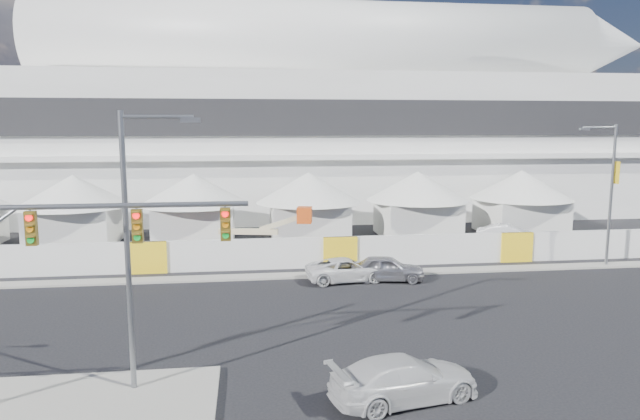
{
  "coord_description": "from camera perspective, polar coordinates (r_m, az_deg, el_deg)",
  "views": [
    {
      "loc": [
        0.14,
        -21.09,
        9.07
      ],
      "look_at": [
        4.13,
        10.0,
        4.43
      ],
      "focal_mm": 32.0,
      "sensor_mm": 36.0,
      "label": 1
    }
  ],
  "objects": [
    {
      "name": "lot_car_a",
      "position": [
        45.91,
        18.39,
        -2.41
      ],
      "size": [
        3.61,
        5.07,
        1.59
      ],
      "primitive_type": "imported",
      "rotation": [
        0.0,
        0.0,
        1.12
      ],
      "color": "silver",
      "rests_on": "ground"
    },
    {
      "name": "hoarding_fence",
      "position": [
        36.96,
        2.0,
        -4.21
      ],
      "size": [
        70.0,
        0.25,
        2.0
      ],
      "primitive_type": "cube",
      "color": "silver",
      "rests_on": "ground"
    },
    {
      "name": "ground",
      "position": [
        22.95,
        -7.3,
        -14.93
      ],
      "size": [
        160.0,
        160.0,
        0.0
      ],
      "primitive_type": "plane",
      "color": "black",
      "rests_on": "ground"
    },
    {
      "name": "streetlight_median",
      "position": [
        19.86,
        -18.09,
        -2.19
      ],
      "size": [
        2.61,
        0.26,
        9.42
      ],
      "color": "slate",
      "rests_on": "median_island"
    },
    {
      "name": "pickup_near",
      "position": [
        19.95,
        8.42,
        -16.34
      ],
      "size": [
        3.19,
        5.46,
        1.49
      ],
      "primitive_type": "imported",
      "rotation": [
        0.0,
        0.0,
        1.8
      ],
      "color": "silver",
      "rests_on": "ground"
    },
    {
      "name": "sedan_silver",
      "position": [
        34.01,
        6.7,
        -5.8
      ],
      "size": [
        2.46,
        4.64,
        1.5
      ],
      "primitive_type": "imported",
      "rotation": [
        0.0,
        0.0,
        1.41
      ],
      "color": "#A0A0A4",
      "rests_on": "ground"
    },
    {
      "name": "streetlight_curb",
      "position": [
        40.84,
        26.92,
        2.24
      ],
      "size": [
        2.72,
        0.61,
        9.18
      ],
      "color": "gray",
      "rests_on": "ground"
    },
    {
      "name": "traffic_mast",
      "position": [
        19.89,
        -28.91,
        -6.59
      ],
      "size": [
        9.76,
        0.72,
        7.44
      ],
      "color": "gray",
      "rests_on": "median_island"
    },
    {
      "name": "tent_row",
      "position": [
        45.47,
        -6.79,
        0.87
      ],
      "size": [
        53.4,
        8.4,
        5.4
      ],
      "color": "silver",
      "rests_on": "ground"
    },
    {
      "name": "far_curb",
      "position": [
        40.05,
        22.76,
        -5.26
      ],
      "size": [
        80.0,
        1.2,
        0.12
      ],
      "primitive_type": "cube",
      "color": "gray",
      "rests_on": "ground"
    },
    {
      "name": "median_island",
      "position": [
        21.11,
        -24.64,
        -17.61
      ],
      "size": [
        10.0,
        5.0,
        0.15
      ],
      "primitive_type": "cube",
      "color": "gray",
      "rests_on": "ground"
    },
    {
      "name": "pickup_curb",
      "position": [
        33.81,
        2.73,
        -5.97
      ],
      "size": [
        2.78,
        5.1,
        1.36
      ],
      "primitive_type": "imported",
      "rotation": [
        0.0,
        0.0,
        1.68
      ],
      "color": "silver",
      "rests_on": "ground"
    },
    {
      "name": "boom_lift",
      "position": [
        38.76,
        -7.93,
        -3.66
      ],
      "size": [
        7.6,
        2.38,
        3.78
      ],
      "rotation": [
        0.0,
        0.0,
        -0.2
      ],
      "color": "#C94612",
      "rests_on": "ground"
    },
    {
      "name": "stadium",
      "position": [
        63.17,
        0.49,
        8.75
      ],
      "size": [
        80.0,
        24.8,
        21.98
      ],
      "color": "silver",
      "rests_on": "ground"
    }
  ]
}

